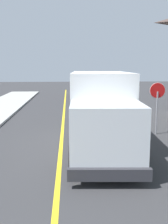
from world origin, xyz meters
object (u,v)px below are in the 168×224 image
(parked_car_far, at_px, (83,89))
(stop_sign, at_px, (157,98))
(parked_car_near, at_px, (95,105))
(box_truck, at_px, (101,107))
(parked_car_mid, at_px, (89,94))

(parked_car_far, height_order, stop_sign, stop_sign)
(parked_car_near, bearing_deg, parked_car_far, 90.32)
(parked_car_far, relative_size, stop_sign, 1.68)
(stop_sign, bearing_deg, parked_car_near, 116.35)
(parked_car_far, bearing_deg, stop_sign, -81.62)
(box_truck, xyz_separation_m, parked_car_mid, (0.65, 14.93, -0.97))
(parked_car_near, relative_size, parked_car_far, 1.00)
(box_truck, height_order, parked_car_far, box_truck)
(parked_car_near, distance_m, stop_sign, 5.99)
(parked_car_far, bearing_deg, box_truck, -91.27)
(parked_car_far, distance_m, stop_sign, 18.49)
(stop_sign, bearing_deg, box_truck, -144.44)
(box_truck, bearing_deg, parked_car_mid, 87.51)
(parked_car_mid, relative_size, parked_car_far, 1.01)
(parked_car_near, distance_m, parked_car_far, 12.98)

